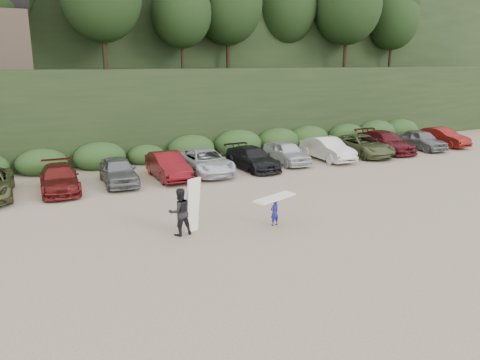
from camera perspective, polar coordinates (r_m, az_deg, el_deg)
ground at (r=19.72m, az=6.81°, el=-5.22°), size 120.00×120.00×0.00m
hillside_backdrop at (r=52.50m, az=-16.77°, el=18.77°), size 90.00×41.50×28.00m
parked_cars at (r=28.93m, az=-0.44°, el=2.65°), size 39.66×5.60×1.54m
child_surfer at (r=19.09m, az=4.24°, el=-3.18°), size 2.11×1.20×1.22m
adult_surfer at (r=18.14m, az=-7.21°, el=-3.80°), size 1.38×0.75×2.21m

